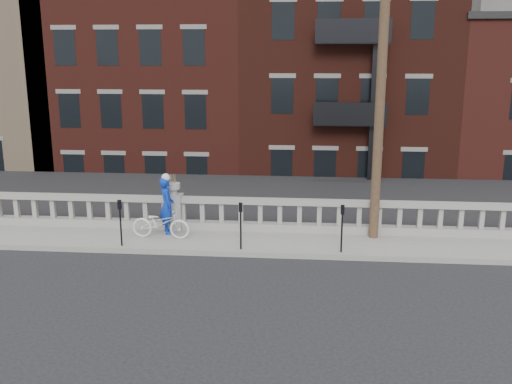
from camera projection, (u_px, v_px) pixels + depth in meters
ground at (139, 280)px, 14.32m from camera, size 120.00×120.00×0.00m
sidewalk at (167, 240)px, 17.21m from camera, size 32.00×2.20×0.15m
balustrade at (174, 213)px, 17.99m from camera, size 28.00×0.34×1.03m
planter_pedestal at (174, 208)px, 17.95m from camera, size 0.55×0.55×1.76m
lower_level at (251, 101)px, 35.96m from camera, size 80.00×44.00×20.80m
utility_pole at (382, 65)px, 16.04m from camera, size 1.60×0.28×10.00m
parking_meter_b at (120, 218)px, 16.27m from camera, size 0.10×0.09×1.36m
parking_meter_c at (241, 221)px, 15.97m from camera, size 0.10×0.09×1.36m
parking_meter_d at (342, 223)px, 15.73m from camera, size 0.10×0.09×1.36m
bicycle at (161, 223)px, 17.06m from camera, size 1.80×0.72×0.93m
cyclist at (167, 205)px, 17.44m from camera, size 0.64×0.76×1.77m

